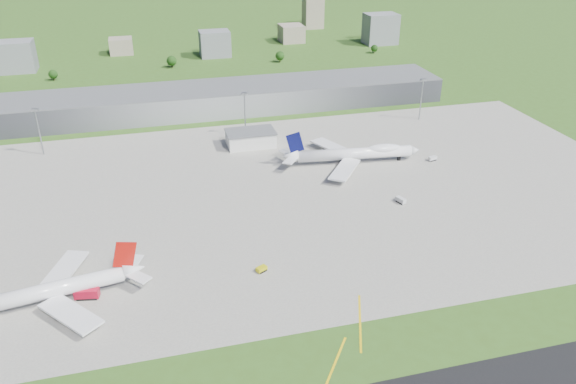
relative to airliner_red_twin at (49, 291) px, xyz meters
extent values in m
plane|color=#35561B|center=(82.09, 169.34, -4.81)|extent=(1400.00, 1400.00, 0.00)
cube|color=gray|center=(92.09, 59.34, -4.77)|extent=(360.00, 190.00, 0.08)
cube|color=gray|center=(82.09, 184.34, 2.69)|extent=(300.00, 42.00, 15.00)
cube|color=silver|center=(92.09, 119.34, -0.81)|extent=(26.00, 16.00, 8.00)
cylinder|color=gray|center=(-17.91, 134.34, 7.69)|extent=(0.70, 0.70, 25.00)
cube|color=gray|center=(-17.91, 134.34, 20.49)|extent=(3.50, 2.00, 1.20)
cylinder|color=gray|center=(92.09, 134.34, 7.69)|extent=(0.70, 0.70, 25.00)
cube|color=gray|center=(92.09, 134.34, 20.49)|extent=(3.50, 2.00, 1.20)
cylinder|color=gray|center=(202.09, 134.34, 7.69)|extent=(0.70, 0.70, 25.00)
cube|color=gray|center=(202.09, 134.34, 20.49)|extent=(3.50, 2.00, 1.20)
cylinder|color=white|center=(-2.47, -0.41, 0.27)|extent=(53.75, 14.15, 5.54)
cone|color=white|center=(27.60, 4.54, 1.01)|extent=(8.19, 6.67, 5.54)
cube|color=maroon|center=(-4.29, -0.71, -1.44)|extent=(43.70, 9.36, 1.20)
cube|color=white|center=(7.41, -12.13, -1.39)|extent=(21.65, 23.84, 0.83)
cube|color=white|center=(3.14, 13.86, -1.39)|extent=(16.25, 25.40, 0.83)
cube|color=#A10E08|center=(25.32, 4.16, 7.66)|extent=(9.15, 1.95, 11.16)
cylinder|color=#38383D|center=(4.62, -9.07, -3.14)|extent=(5.49, 3.74, 2.95)
cylinder|color=#38383D|center=(1.48, 10.07, -3.14)|extent=(5.49, 3.74, 2.95)
cube|color=black|center=(3.67, -3.61, -3.65)|extent=(1.64, 1.33, 2.31)
cube|color=black|center=(2.32, 4.59, -3.65)|extent=(1.64, 1.33, 2.31)
cylinder|color=white|center=(139.48, 82.40, 0.47)|extent=(59.81, 12.72, 5.95)
cone|color=white|center=(171.43, 78.72, 0.47)|extent=(5.45, 6.46, 5.95)
cone|color=white|center=(106.10, 86.24, 1.24)|extent=(8.31, 6.79, 5.95)
cube|color=navy|center=(141.39, 82.18, -1.37)|extent=(48.76, 8.01, 1.25)
ellipsoid|color=white|center=(154.85, 80.63, 2.26)|extent=(19.60, 8.09, 5.36)
cube|color=white|center=(132.59, 97.86, -1.25)|extent=(18.58, 28.01, 0.86)
cube|color=white|center=(129.25, 68.91, -1.25)|extent=(22.90, 26.66, 0.86)
cube|color=#080B3F|center=(108.48, 85.97, 8.25)|extent=(9.56, 1.57, 11.60)
cylinder|color=#38383D|center=(135.51, 91.55, -3.08)|extent=(5.60, 3.66, 3.07)
cylinder|color=#38383D|center=(131.10, 101.72, -3.08)|extent=(5.60, 3.66, 3.07)
cylinder|color=#38383D|center=(133.53, 74.39, -3.08)|extent=(5.60, 3.66, 3.07)
cylinder|color=#38383D|center=(126.93, 65.48, -3.08)|extent=(5.60, 3.66, 3.07)
cube|color=black|center=(134.25, 87.35, -3.61)|extent=(1.66, 1.32, 2.40)
cube|color=black|center=(133.26, 78.77, -3.61)|extent=(1.66, 1.32, 2.40)
cube|color=black|center=(163.32, 79.65, -3.61)|extent=(1.66, 1.32, 2.40)
cube|color=#A50B24|center=(11.53, -0.39, -2.75)|extent=(8.55, 4.50, 3.25)
cube|color=black|center=(11.53, -0.39, -4.38)|extent=(7.38, 4.42, 0.70)
cube|color=#C6BC0B|center=(72.37, -0.12, -3.59)|extent=(4.50, 3.80, 1.56)
cube|color=black|center=(72.37, -0.12, -4.38)|extent=(4.03, 3.62, 0.70)
cube|color=silver|center=(144.20, 35.86, -3.29)|extent=(3.69, 5.38, 2.17)
cube|color=black|center=(144.20, 35.86, -4.38)|extent=(3.55, 4.72, 0.70)
cube|color=silver|center=(180.17, 74.72, -3.39)|extent=(4.80, 3.03, 1.98)
cube|color=black|center=(180.17, 74.72, -4.38)|extent=(4.18, 2.98, 0.70)
cube|color=slate|center=(-57.91, 319.34, 7.19)|extent=(28.00, 22.00, 24.00)
cube|color=gray|center=(22.09, 359.34, 2.19)|extent=(20.00, 18.00, 14.00)
cube|color=slate|center=(102.09, 329.34, 6.19)|extent=(26.00, 20.00, 22.00)
cube|color=gray|center=(182.09, 369.34, 3.19)|extent=(22.00, 24.00, 16.00)
cube|color=slate|center=(262.09, 339.34, 9.19)|extent=(30.00, 22.00, 28.00)
cube|color=gray|center=(222.09, 429.34, 13.19)|extent=(20.00, 18.00, 36.00)
cylinder|color=#382314|center=(-27.91, 284.34, -3.31)|extent=(0.70, 0.70, 3.00)
sphere|color=black|center=(-27.91, 284.34, 0.07)|extent=(6.75, 6.75, 6.75)
cylinder|color=#382314|center=(62.09, 299.34, -3.01)|extent=(0.70, 0.70, 3.60)
sphere|color=black|center=(62.09, 299.34, 1.04)|extent=(8.10, 8.10, 8.10)
cylinder|color=#382314|center=(152.09, 294.34, -3.11)|extent=(0.70, 0.70, 3.40)
sphere|color=black|center=(152.09, 294.34, 0.72)|extent=(7.65, 7.65, 7.65)
cylinder|color=#382314|center=(242.09, 304.34, -3.41)|extent=(0.70, 0.70, 2.80)
sphere|color=black|center=(242.09, 304.34, -0.26)|extent=(6.30, 6.30, 6.30)
camera|label=1|loc=(38.98, -166.47, 115.15)|focal=35.00mm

